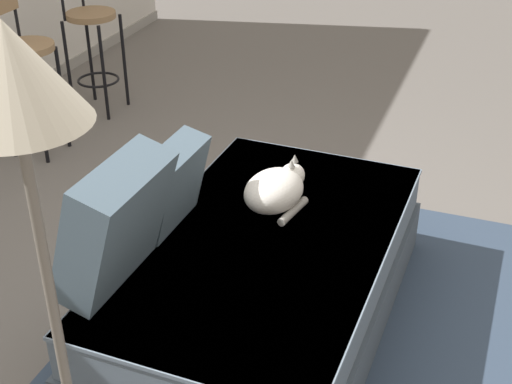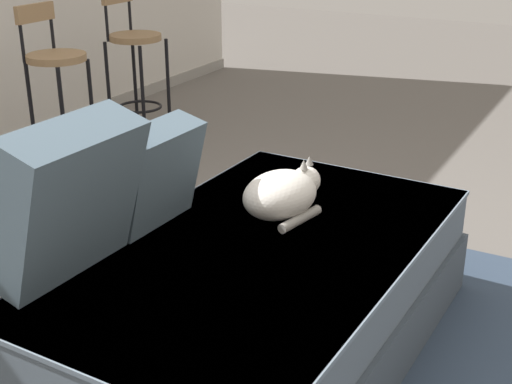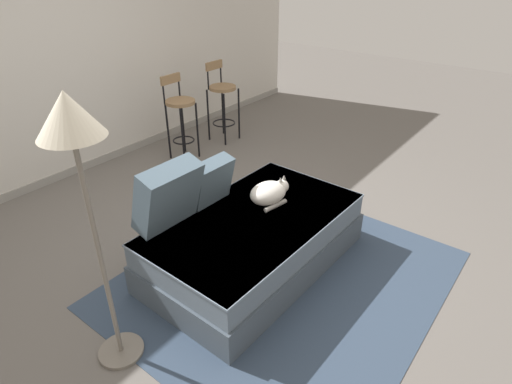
{
  "view_description": "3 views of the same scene",
  "coord_description": "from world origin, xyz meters",
  "px_view_note": "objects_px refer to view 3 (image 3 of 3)",
  "views": [
    {
      "loc": [
        -2.31,
        -1.21,
        2.08
      ],
      "look_at": [
        0.15,
        -0.3,
        0.57
      ],
      "focal_mm": 50.0,
      "sensor_mm": 36.0,
      "label": 1
    },
    {
      "loc": [
        -1.91,
        -1.44,
        1.54
      ],
      "look_at": [
        0.15,
        -0.3,
        0.57
      ],
      "focal_mm": 50.0,
      "sensor_mm": 36.0,
      "label": 2
    },
    {
      "loc": [
        -2.15,
        -2.08,
        2.22
      ],
      "look_at": [
        0.15,
        -0.3,
        0.57
      ],
      "focal_mm": 30.0,
      "sensor_mm": 36.0,
      "label": 3
    }
  ],
  "objects_px": {
    "bar_stool_near_window": "(180,111)",
    "floor_lamp": "(75,145)",
    "couch": "(254,241)",
    "cat": "(270,193)",
    "throw_pillow_middle": "(211,181)",
    "bar_stool_by_doorway": "(222,97)",
    "throw_pillow_corner": "(168,196)"
  },
  "relations": [
    {
      "from": "floor_lamp",
      "to": "bar_stool_by_doorway",
      "type": "bearing_deg",
      "value": 30.91
    },
    {
      "from": "throw_pillow_corner",
      "to": "floor_lamp",
      "type": "distance_m",
      "value": 1.07
    },
    {
      "from": "throw_pillow_middle",
      "to": "bar_stool_by_doorway",
      "type": "distance_m",
      "value": 2.41
    },
    {
      "from": "throw_pillow_middle",
      "to": "floor_lamp",
      "type": "relative_size",
      "value": 0.23
    },
    {
      "from": "throw_pillow_corner",
      "to": "throw_pillow_middle",
      "type": "relative_size",
      "value": 1.33
    },
    {
      "from": "throw_pillow_middle",
      "to": "floor_lamp",
      "type": "height_order",
      "value": "floor_lamp"
    },
    {
      "from": "throw_pillow_middle",
      "to": "bar_stool_by_doorway",
      "type": "bearing_deg",
      "value": 39.61
    },
    {
      "from": "throw_pillow_corner",
      "to": "cat",
      "type": "bearing_deg",
      "value": -27.23
    },
    {
      "from": "floor_lamp",
      "to": "couch",
      "type": "bearing_deg",
      "value": -6.04
    },
    {
      "from": "couch",
      "to": "throw_pillow_corner",
      "type": "height_order",
      "value": "throw_pillow_corner"
    },
    {
      "from": "couch",
      "to": "floor_lamp",
      "type": "distance_m",
      "value": 1.7
    },
    {
      "from": "couch",
      "to": "cat",
      "type": "distance_m",
      "value": 0.4
    },
    {
      "from": "bar_stool_by_doorway",
      "to": "throw_pillow_corner",
      "type": "bearing_deg",
      "value": -146.27
    },
    {
      "from": "throw_pillow_corner",
      "to": "floor_lamp",
      "type": "height_order",
      "value": "floor_lamp"
    },
    {
      "from": "couch",
      "to": "bar_stool_near_window",
      "type": "distance_m",
      "value": 2.26
    },
    {
      "from": "bar_stool_near_window",
      "to": "floor_lamp",
      "type": "xyz_separation_m",
      "value": [
        -2.3,
        -1.81,
        0.83
      ]
    },
    {
      "from": "bar_stool_by_doorway",
      "to": "couch",
      "type": "bearing_deg",
      "value": -133.18
    },
    {
      "from": "cat",
      "to": "bar_stool_near_window",
      "type": "height_order",
      "value": "bar_stool_near_window"
    },
    {
      "from": "cat",
      "to": "bar_stool_by_doorway",
      "type": "height_order",
      "value": "bar_stool_by_doorway"
    },
    {
      "from": "bar_stool_near_window",
      "to": "floor_lamp",
      "type": "height_order",
      "value": "floor_lamp"
    },
    {
      "from": "cat",
      "to": "bar_stool_by_doorway",
      "type": "relative_size",
      "value": 0.36
    },
    {
      "from": "couch",
      "to": "bar_stool_by_doorway",
      "type": "bearing_deg",
      "value": 46.82
    },
    {
      "from": "cat",
      "to": "bar_stool_near_window",
      "type": "bearing_deg",
      "value": 66.24
    },
    {
      "from": "floor_lamp",
      "to": "throw_pillow_corner",
      "type": "bearing_deg",
      "value": 21.15
    },
    {
      "from": "couch",
      "to": "bar_stool_near_window",
      "type": "relative_size",
      "value": 1.76
    },
    {
      "from": "throw_pillow_middle",
      "to": "bar_stool_near_window",
      "type": "bearing_deg",
      "value": 53.78
    },
    {
      "from": "throw_pillow_middle",
      "to": "bar_stool_near_window",
      "type": "height_order",
      "value": "bar_stool_near_window"
    },
    {
      "from": "couch",
      "to": "bar_stool_by_doorway",
      "type": "distance_m",
      "value": 2.68
    },
    {
      "from": "bar_stool_by_doorway",
      "to": "throw_pillow_middle",
      "type": "bearing_deg",
      "value": -140.39
    },
    {
      "from": "cat",
      "to": "floor_lamp",
      "type": "distance_m",
      "value": 1.71
    },
    {
      "from": "throw_pillow_middle",
      "to": "bar_stool_near_window",
      "type": "xyz_separation_m",
      "value": [
        1.12,
        1.54,
        -0.05
      ]
    },
    {
      "from": "bar_stool_near_window",
      "to": "bar_stool_by_doorway",
      "type": "xyz_separation_m",
      "value": [
        0.73,
        -0.0,
        -0.01
      ]
    }
  ]
}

